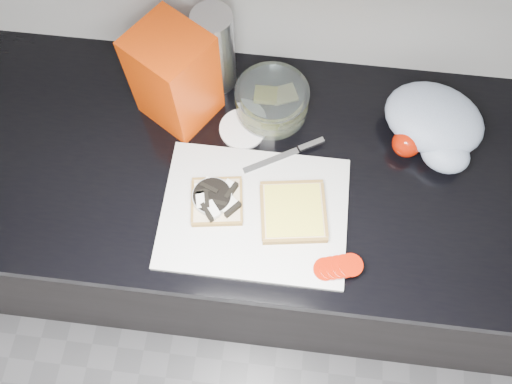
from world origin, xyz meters
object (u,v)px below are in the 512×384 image
Objects in this scene: glass_bowl at (272,101)px; steel_canister at (215,51)px; bread_bag at (175,77)px; cutting_board at (254,213)px.

steel_canister is (-0.14, 0.07, 0.07)m from glass_bowl.
glass_bowl is at bearing 37.94° from bread_bag.
bread_bag is 0.12m from steel_canister.
bread_bag is (-0.21, -0.02, 0.08)m from glass_bowl.
bread_bag reaches higher than steel_canister.
glass_bowl is 0.80× the size of steel_canister.
steel_canister is at bearing 153.24° from glass_bowl.
bread_bag is at bearing -129.39° from steel_canister.
glass_bowl is (0.01, 0.27, 0.03)m from cutting_board.
steel_canister is (-0.13, 0.34, 0.10)m from cutting_board.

